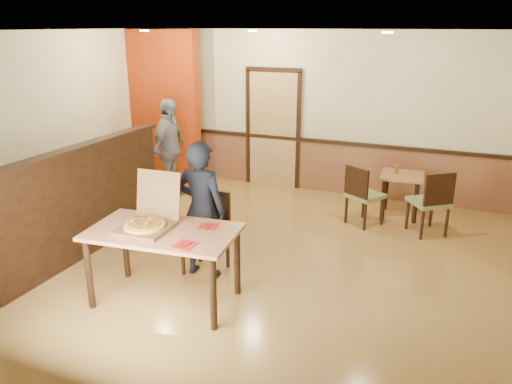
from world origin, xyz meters
TOP-DOWN VIEW (x-y plane):
  - floor at (0.00, 0.00)m, footprint 7.00×7.00m
  - ceiling at (0.00, 0.00)m, footprint 7.00×7.00m
  - wall_back at (0.00, 3.50)m, footprint 7.00×0.00m
  - wall_left at (-3.50, 0.00)m, footprint 0.00×7.00m
  - wainscot_back at (0.00, 3.47)m, footprint 7.00×0.04m
  - chair_rail_back at (0.00, 3.45)m, footprint 7.00×0.06m
  - back_door at (-0.80, 3.46)m, footprint 0.90×0.06m
  - booth_partition at (-2.00, -0.20)m, footprint 0.20×3.10m
  - red_accent_panel at (-2.90, 3.00)m, footprint 1.60×0.20m
  - spot_a at (-2.30, 1.80)m, footprint 0.14×0.14m
  - spot_b at (-0.80, 2.50)m, footprint 0.14×0.14m
  - spot_c at (1.40, 1.50)m, footprint 0.14×0.14m
  - main_table at (-0.39, -0.88)m, footprint 1.64×1.04m
  - diner_chair at (-0.32, -0.03)m, footprint 0.50×0.50m
  - side_chair_left at (1.13, 2.11)m, footprint 0.63×0.63m
  - side_chair_right at (2.11, 2.11)m, footprint 0.66×0.66m
  - side_table at (1.62, 2.72)m, footprint 0.68×0.68m
  - diner at (-0.31, -0.18)m, footprint 0.61×0.41m
  - passerby at (-2.22, 2.19)m, footprint 0.50×1.03m
  - pizza_box at (-0.57, -0.89)m, footprint 0.55×0.64m
  - pizza at (-0.56, -0.95)m, footprint 0.49×0.49m
  - napkin_near at (0.02, -1.12)m, footprint 0.22×0.22m
  - napkin_far at (0.01, -0.61)m, footprint 0.23×0.23m
  - condiment at (1.51, 2.75)m, footprint 0.06×0.06m

SIDE VIEW (x-z plane):
  - floor at x=0.00m, z-range 0.00..0.00m
  - wainscot_back at x=0.00m, z-range 0.00..0.90m
  - side_chair_left at x=1.13m, z-range 0.04..0.96m
  - side_table at x=1.62m, z-range 0.17..0.85m
  - side_chair_right at x=2.11m, z-range 0.04..1.00m
  - diner_chair at x=-0.32m, z-range 0.05..1.02m
  - main_table at x=-0.39m, z-range 0.30..1.14m
  - booth_partition at x=-2.00m, z-range 0.01..1.46m
  - condiment at x=1.51m, z-range 0.68..0.82m
  - diner at x=-0.31m, z-range 0.00..1.65m
  - napkin_far at x=0.01m, z-range 0.83..0.84m
  - napkin_near at x=0.02m, z-range 0.83..0.84m
  - passerby at x=-2.22m, z-range 0.00..1.70m
  - pizza at x=-0.56m, z-range 0.87..0.90m
  - pizza_box at x=-0.57m, z-range 0.63..1.18m
  - chair_rail_back at x=0.00m, z-range 0.89..0.95m
  - back_door at x=-0.80m, z-range 0.00..2.10m
  - red_accent_panel at x=-2.90m, z-range 0.01..2.79m
  - wall_back at x=0.00m, z-range -2.10..4.90m
  - wall_left at x=-3.50m, z-range -2.10..4.90m
  - spot_a at x=-2.30m, z-range 2.77..2.79m
  - spot_b at x=-0.80m, z-range 2.77..2.79m
  - spot_c at x=1.40m, z-range 2.77..2.79m
  - ceiling at x=0.00m, z-range 2.80..2.80m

